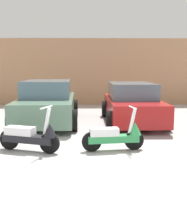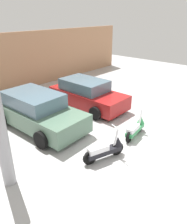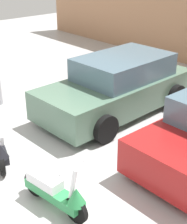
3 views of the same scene
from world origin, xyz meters
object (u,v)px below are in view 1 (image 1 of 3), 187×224
object	(u,v)px
car_rear_left	(47,103)
car_rear_center	(132,104)
scooter_front_left	(31,136)
scooter_front_right	(116,135)

from	to	relation	value
car_rear_left	car_rear_center	distance (m)	2.78
scooter_front_left	car_rear_left	size ratio (longest dim) A/B	0.33
car_rear_left	scooter_front_right	bearing A→B (deg)	28.76
scooter_front_right	car_rear_left	size ratio (longest dim) A/B	0.33
scooter_front_right	car_rear_left	xyz separation A→B (m)	(-1.93, 3.26, 0.32)
scooter_front_left	scooter_front_right	distance (m)	1.82
scooter_front_left	car_rear_left	world-z (taller)	car_rear_left
scooter_front_right	car_rear_center	distance (m)	3.34
scooter_front_left	scooter_front_right	xyz separation A→B (m)	(1.82, 0.05, -0.01)
scooter_front_left	car_rear_center	world-z (taller)	car_rear_center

